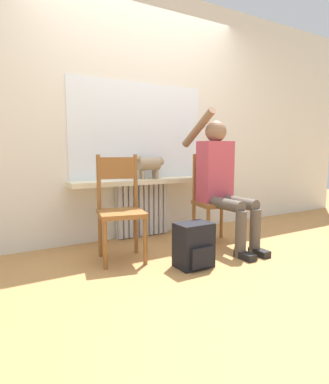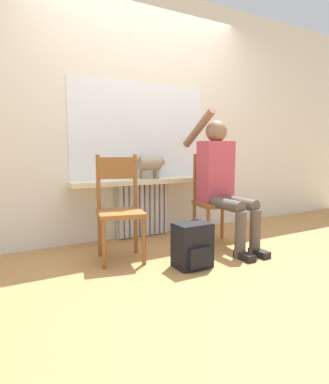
{
  "view_description": "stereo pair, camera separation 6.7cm",
  "coord_description": "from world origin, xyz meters",
  "px_view_note": "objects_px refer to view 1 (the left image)",
  "views": [
    {
      "loc": [
        -1.58,
        -2.02,
        0.95
      ],
      "look_at": [
        0.0,
        0.66,
        0.55
      ],
      "focal_mm": 30.0,
      "sensor_mm": 36.0,
      "label": 1
    },
    {
      "loc": [
        -1.53,
        -2.05,
        0.95
      ],
      "look_at": [
        0.0,
        0.66,
        0.55
      ],
      "focal_mm": 30.0,
      "sensor_mm": 36.0,
      "label": 2
    }
  ],
  "objects_px": {
    "chair_left": "(120,207)",
    "cat": "(150,164)",
    "chair_right": "(214,199)",
    "person": "(221,177)",
    "backpack": "(194,245)"
  },
  "relations": [
    {
      "from": "person",
      "to": "cat",
      "type": "bearing_deg",
      "value": 127.27
    },
    {
      "from": "person",
      "to": "cat",
      "type": "xyz_separation_m",
      "value": [
        -0.47,
        0.62,
        0.11
      ]
    },
    {
      "from": "person",
      "to": "backpack",
      "type": "distance_m",
      "value": 0.87
    },
    {
      "from": "chair_right",
      "to": "backpack",
      "type": "bearing_deg",
      "value": -129.52
    },
    {
      "from": "person",
      "to": "backpack",
      "type": "relative_size",
      "value": 3.73
    },
    {
      "from": "chair_right",
      "to": "cat",
      "type": "height_order",
      "value": "chair_right"
    },
    {
      "from": "chair_right",
      "to": "backpack",
      "type": "height_order",
      "value": "chair_right"
    },
    {
      "from": "person",
      "to": "chair_right",
      "type": "bearing_deg",
      "value": 86.24
    },
    {
      "from": "chair_left",
      "to": "cat",
      "type": "height_order",
      "value": "chair_left"
    },
    {
      "from": "cat",
      "to": "backpack",
      "type": "distance_m",
      "value": 1.18
    },
    {
      "from": "chair_left",
      "to": "person",
      "type": "xyz_separation_m",
      "value": [
        1.03,
        -0.12,
        0.23
      ]
    },
    {
      "from": "chair_right",
      "to": "person",
      "type": "bearing_deg",
      "value": -82.52
    },
    {
      "from": "chair_left",
      "to": "person",
      "type": "distance_m",
      "value": 1.07
    },
    {
      "from": "cat",
      "to": "person",
      "type": "bearing_deg",
      "value": -52.73
    },
    {
      "from": "chair_right",
      "to": "person",
      "type": "xyz_separation_m",
      "value": [
        -0.01,
        -0.12,
        0.23
      ]
    }
  ]
}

